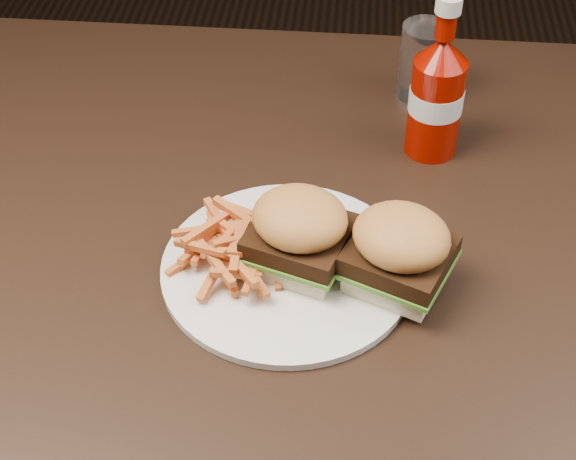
# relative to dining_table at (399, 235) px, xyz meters

# --- Properties ---
(dining_table) EXTENTS (1.20, 0.80, 0.04)m
(dining_table) POSITION_rel_dining_table_xyz_m (0.00, 0.00, 0.00)
(dining_table) COLOR black
(dining_table) RESTS_ON ground
(plate) EXTENTS (0.26, 0.26, 0.01)m
(plate) POSITION_rel_dining_table_xyz_m (-0.12, -0.09, 0.03)
(plate) COLOR white
(plate) RESTS_ON dining_table
(sandwich_half_a) EXTENTS (0.11, 0.10, 0.02)m
(sandwich_half_a) POSITION_rel_dining_table_xyz_m (-0.11, -0.08, 0.04)
(sandwich_half_a) COLOR beige
(sandwich_half_a) RESTS_ON plate
(sandwich_half_b) EXTENTS (0.11, 0.11, 0.02)m
(sandwich_half_b) POSITION_rel_dining_table_xyz_m (-0.01, -0.10, 0.04)
(sandwich_half_b) COLOR #F0EBBD
(sandwich_half_b) RESTS_ON plate
(fries_pile) EXTENTS (0.13, 0.13, 0.04)m
(fries_pile) POSITION_rel_dining_table_xyz_m (-0.17, -0.08, 0.05)
(fries_pile) COLOR #D66126
(fries_pile) RESTS_ON plate
(ketchup_bottle) EXTENTS (0.08, 0.08, 0.12)m
(ketchup_bottle) POSITION_rel_dining_table_xyz_m (0.04, 0.14, 0.08)
(ketchup_bottle) COLOR #8B0A00
(ketchup_bottle) RESTS_ON dining_table
(tumbler) EXTENTS (0.08, 0.08, 0.10)m
(tumbler) POSITION_rel_dining_table_xyz_m (0.03, 0.25, 0.08)
(tumbler) COLOR white
(tumbler) RESTS_ON dining_table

